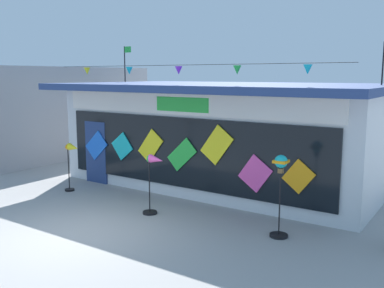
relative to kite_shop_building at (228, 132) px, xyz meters
name	(u,v)px	position (x,y,z in m)	size (l,w,h in m)	color
ground_plane	(78,234)	(-0.36, -6.09, -1.63)	(80.00, 80.00, 0.00)	#9E9B99
kite_shop_building	(228,132)	(0.00, 0.00, 0.00)	(10.01, 6.14, 4.54)	silver
wind_spinner_far_left	(73,155)	(-3.17, -3.77, -0.51)	(0.67, 0.32, 1.46)	black
wind_spinner_left	(154,175)	(0.22, -4.10, -0.59)	(0.67, 0.37, 1.53)	black
wind_spinner_center_left	(280,181)	(3.40, -3.76, -0.39)	(0.39, 0.39, 1.81)	black
neighbour_building	(40,110)	(-10.09, 0.30, 0.27)	(6.05, 8.09, 3.81)	#99999E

